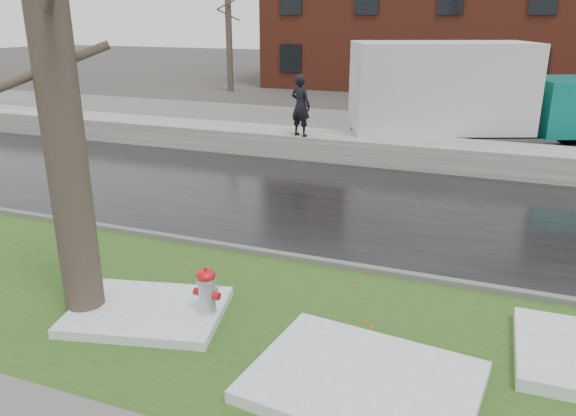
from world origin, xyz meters
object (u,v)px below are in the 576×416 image
(fire_hydrant, at_px, (207,293))
(box_truck, at_px, (474,95))
(tree, at_px, (55,72))
(worker, at_px, (301,105))

(fire_hydrant, xyz_separation_m, box_truck, (2.67, 12.46, 1.33))
(fire_hydrant, bearing_deg, tree, -164.09)
(fire_hydrant, bearing_deg, worker, 104.86)
(box_truck, height_order, worker, box_truck)
(tree, height_order, box_truck, tree)
(tree, bearing_deg, box_truck, 70.78)
(box_truck, xyz_separation_m, worker, (-4.74, -2.91, -0.16))
(box_truck, distance_m, worker, 5.57)
(tree, relative_size, worker, 3.79)
(fire_hydrant, distance_m, worker, 9.84)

